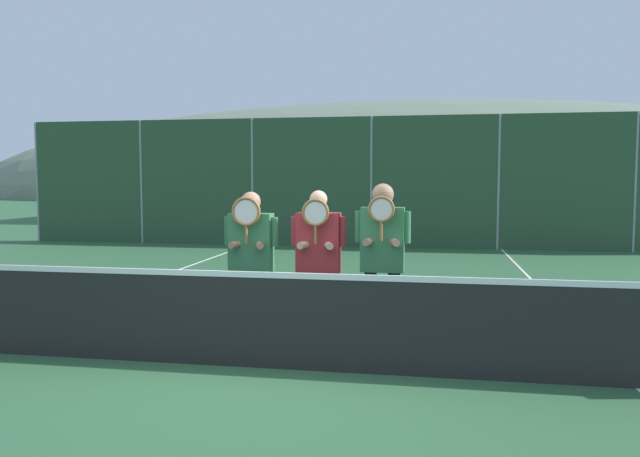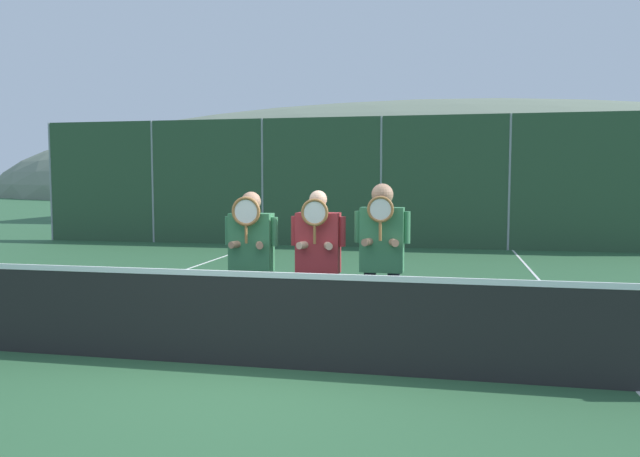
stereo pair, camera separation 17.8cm
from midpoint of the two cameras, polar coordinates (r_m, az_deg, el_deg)
The scene contains 13 objects.
ground_plane at distance 6.25m, azimuth -6.24°, elevation -12.55°, with size 120.00×120.00×0.00m, color #2D5B38.
hill_distant at distance 70.78m, azimuth 8.84°, elevation 2.99°, with size 103.50×57.50×20.12m.
clubhouse_building at distance 26.72m, azimuth 2.30°, elevation 4.90°, with size 18.81×5.50×3.97m.
fence_back at distance 16.80m, azimuth 4.40°, elevation 4.25°, with size 19.90×0.06×3.51m.
tennis_net at distance 6.13m, azimuth -6.28°, elevation -8.18°, with size 9.22×0.09×1.04m.
court_line_left_sideline at distance 10.29m, azimuth -20.02°, elevation -5.98°, with size 0.05×16.00×0.01m, color white.
court_line_right_sideline at distance 9.08m, azimuth 21.08°, elevation -7.39°, with size 0.05×16.00×0.01m, color white.
player_leftmost at distance 6.91m, azimuth -7.06°, elevation -2.26°, with size 0.61×0.34×1.70m.
player_center_left at distance 6.72m, azimuth -0.91°, elevation -2.52°, with size 0.60×0.34×1.71m.
player_center_right at distance 6.60m, azimuth 4.96°, elevation -2.10°, with size 0.59×0.34×1.79m.
car_far_left at distance 21.44m, azimuth -11.46°, elevation 1.92°, with size 4.19×2.00×1.74m.
car_left_of_center at distance 20.03m, azimuth 2.53°, elevation 1.87°, with size 4.72×2.02×1.77m.
car_center at distance 19.97m, azimuth 17.47°, elevation 1.56°, with size 4.10×2.07×1.69m.
Camera 1 is at (1.62, -5.74, 1.83)m, focal length 35.00 mm.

